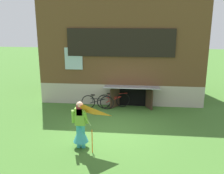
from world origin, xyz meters
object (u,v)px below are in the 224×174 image
at_px(bicycle_black, 97,102).
at_px(bicycle_red, 114,100).
at_px(kite, 83,118).
at_px(person, 80,129).

bearing_deg(bicycle_black, bicycle_red, 21.23).
bearing_deg(kite, person, 113.37).
distance_m(kite, bicycle_black, 4.62).
xyz_separation_m(person, bicycle_black, (-0.06, 3.94, -0.35)).
distance_m(bicycle_red, bicycle_black, 0.82).
bearing_deg(person, bicycle_black, 80.14).
xyz_separation_m(kite, bicycle_red, (0.46, 4.78, -0.96)).
bearing_deg(kite, bicycle_red, 84.48).
relative_size(person, kite, 1.02).
relative_size(person, bicycle_black, 1.03).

